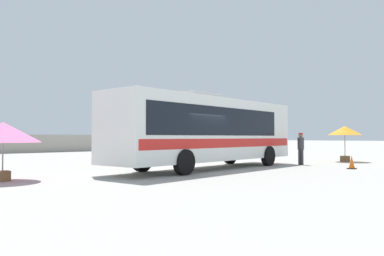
{
  "coord_description": "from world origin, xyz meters",
  "views": [
    {
      "loc": [
        -12.52,
        -12.67,
        1.53
      ],
      "look_at": [
        1.41,
        1.66,
        1.98
      ],
      "focal_mm": 37.39,
      "sensor_mm": 36.0,
      "label": 1
    }
  ],
  "objects": [
    {
      "name": "attendant_by_bus_door",
      "position": [
        7.11,
        -1.07,
        1.0
      ],
      "size": [
        0.38,
        0.38,
        1.76
      ],
      "color": "#38383D",
      "rests_on": "ground_plane"
    },
    {
      "name": "ground_plane",
      "position": [
        0.0,
        10.0,
        0.0
      ],
      "size": [
        300.0,
        300.0,
        0.0
      ],
      "primitive_type": "plane",
      "color": "#A3A099"
    },
    {
      "name": "vendor_umbrella_near_gate_pink",
      "position": [
        -7.58,
        1.81,
        1.67
      ],
      "size": [
        2.56,
        2.56,
        2.05
      ],
      "color": "gray",
      "rests_on": "ground_plane"
    },
    {
      "name": "coach_bus_white_red",
      "position": [
        1.36,
        0.58,
        1.91
      ],
      "size": [
        11.99,
        3.81,
        3.58
      ],
      "color": "white",
      "rests_on": "ground_plane"
    },
    {
      "name": "traffic_cone_on_apron",
      "position": [
        6.3,
        -4.28,
        0.31
      ],
      "size": [
        0.36,
        0.36,
        0.64
      ],
      "color": "black",
      "rests_on": "ground_plane"
    },
    {
      "name": "vendor_umbrella_secondary_orange",
      "position": [
        11.6,
        -1.5,
        1.88
      ],
      "size": [
        2.04,
        2.04,
        2.21
      ],
      "color": "gray",
      "rests_on": "ground_plane"
    }
  ]
}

